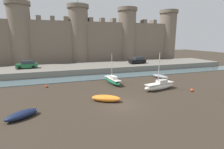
% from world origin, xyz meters
% --- Properties ---
extents(ground_plane, '(160.00, 160.00, 0.00)m').
position_xyz_m(ground_plane, '(0.00, 0.00, 0.00)').
color(ground_plane, '#382D23').
extents(water_channel, '(80.00, 4.50, 0.10)m').
position_xyz_m(water_channel, '(0.00, 14.65, 0.05)').
color(water_channel, slate).
rests_on(water_channel, ground).
extents(quay_road, '(69.66, 10.00, 1.32)m').
position_xyz_m(quay_road, '(0.00, 21.90, 0.66)').
color(quay_road, slate).
rests_on(quay_road, ground).
extents(castle, '(63.50, 5.84, 19.24)m').
position_xyz_m(castle, '(-0.00, 31.81, 7.23)').
color(castle, '#7A6B5B').
rests_on(castle, ground).
extents(rowboat_foreground_right, '(3.75, 2.92, 0.78)m').
position_xyz_m(rowboat_foreground_right, '(-1.54, 1.49, 0.40)').
color(rowboat_foreground_right, orange).
rests_on(rowboat_foreground_right, ground).
extents(rowboat_foreground_left, '(2.26, 3.78, 0.64)m').
position_xyz_m(rowboat_foreground_left, '(12.01, 10.29, 0.33)').
color(rowboat_foreground_left, gray).
rests_on(rowboat_foreground_left, ground).
extents(sailboat_midflat_left, '(5.75, 2.43, 5.46)m').
position_xyz_m(sailboat_midflat_left, '(7.40, 3.67, 0.59)').
color(sailboat_midflat_left, silver).
rests_on(sailboat_midflat_left, ground).
extents(rowboat_foreground_centre, '(3.33, 2.83, 0.72)m').
position_xyz_m(rowboat_foreground_centre, '(-10.43, -0.26, 0.37)').
color(rowboat_foreground_centre, '#141E3D').
rests_on(rowboat_foreground_centre, ground).
extents(sailboat_midflat_centre, '(1.67, 5.45, 5.01)m').
position_xyz_m(sailboat_midflat_centre, '(1.93, 9.10, 0.57)').
color(sailboat_midflat_centre, '#1E6B47').
rests_on(sailboat_midflat_centre, ground).
extents(mooring_buoy_off_centre, '(0.38, 0.38, 0.38)m').
position_xyz_m(mooring_buoy_off_centre, '(-8.48, 10.31, 0.19)').
color(mooring_buoy_off_centre, '#E04C1E').
rests_on(mooring_buoy_off_centre, ground).
extents(mooring_buoy_mid_mud, '(0.42, 0.42, 0.42)m').
position_xyz_m(mooring_buoy_mid_mud, '(11.21, 1.30, 0.21)').
color(mooring_buoy_mid_mud, '#E04C1E').
rests_on(mooring_buoy_mid_mud, ground).
extents(car_quay_east, '(4.18, 2.03, 1.62)m').
position_xyz_m(car_quay_east, '(-12.39, 21.99, 2.10)').
color(car_quay_east, '#1E6638').
rests_on(car_quay_east, quay_road).
extents(car_quay_west, '(4.18, 2.03, 1.62)m').
position_xyz_m(car_quay_west, '(12.60, 20.96, 2.10)').
color(car_quay_west, black).
rests_on(car_quay_west, quay_road).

